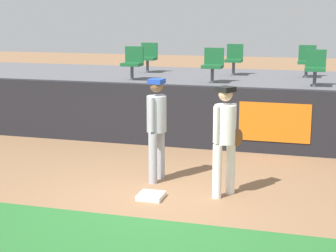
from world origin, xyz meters
The scene contains 12 objects.
ground_plane centered at (0.00, 0.00, 0.00)m, with size 60.00×60.00×0.00m, color #846042.
first_base centered at (-0.11, 0.02, 0.04)m, with size 0.40×0.40×0.08m, color white.
player_fielder_home centered at (1.01, 0.49, 1.04)m, with size 0.54×0.48×1.81m.
player_runner_visitor centered at (-0.30, 0.96, 1.06)m, with size 0.39×0.51×1.83m.
field_wall centered at (0.01, 3.52, 0.70)m, with size 18.00×0.26×1.39m.
bleacher_platform centered at (0.00, 6.09, 0.65)m, with size 18.00×4.80×1.29m, color #59595E.
seat_front_center centered at (-0.10, 4.96, 1.76)m, with size 0.48×0.44×0.84m.
seat_front_right centered at (2.30, 4.96, 1.76)m, with size 0.47×0.44×0.84m.
seat_back_left centered at (-2.34, 6.76, 1.76)m, with size 0.48×0.44×0.84m.
seat_back_center centered at (0.13, 6.76, 1.76)m, with size 0.44×0.44×0.84m.
seat_front_left centered at (-2.16, 4.96, 1.77)m, with size 0.48×0.44×0.84m.
seat_back_right centered at (2.06, 6.76, 1.76)m, with size 0.45×0.44×0.84m.
Camera 1 is at (2.44, -7.84, 2.93)m, focal length 57.16 mm.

